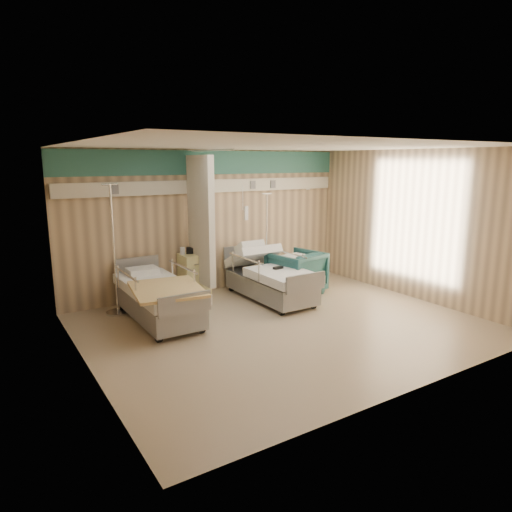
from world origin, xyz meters
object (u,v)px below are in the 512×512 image
Objects in this scene: bed_left at (159,302)px; visitor_armchair at (296,272)px; bed_right at (270,283)px; iv_stand_left at (116,288)px; iv_stand_right at (266,267)px; bedside_cabinet at (194,276)px.

visitor_armchair is (2.85, 0.05, 0.11)m from bed_left.
iv_stand_left is (-2.68, 0.73, 0.14)m from bed_right.
bed_left is 2.84m from iv_stand_right.
iv_stand_right is (1.65, -0.02, -0.03)m from bedside_cabinet.
iv_stand_right is at bearing 18.04° from bed_left.
bed_right is 1.46m from bedside_cabinet.
iv_stand_left reaches higher than visitor_armchair.
visitor_armchair is (1.80, -0.85, 0.00)m from bedside_cabinet.
bed_right is 0.97× the size of iv_stand_left.
iv_stand_left reaches higher than bed_right.
visitor_armchair reaches higher than bed_left.
iv_stand_right is 3.19m from iv_stand_left.
iv_stand_right is at bearing 60.38° from bed_right.
bed_right is 0.66m from visitor_armchair.
iv_stand_right is at bearing -0.72° from bedside_cabinet.
bedside_cabinet is 0.44× the size of iv_stand_right.
bed_right is 1.11× the size of iv_stand_right.
iv_stand_left is at bearing -177.23° from iv_stand_right.
iv_stand_left is (-3.18, -0.15, 0.06)m from iv_stand_right.
visitor_armchair is (0.65, 0.05, 0.11)m from bed_right.
bed_right and bed_left have the same top height.
iv_stand_left is (-3.33, 0.67, 0.03)m from visitor_armchair.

